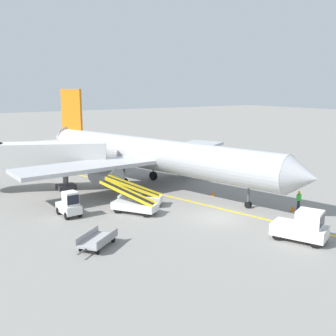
% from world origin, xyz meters
% --- Properties ---
extents(ground_plane, '(300.00, 300.00, 0.00)m').
position_xyz_m(ground_plane, '(0.00, 0.00, 0.00)').
color(ground_plane, gray).
extents(taxi_line_yellow, '(21.75, 77.15, 0.01)m').
position_xyz_m(taxi_line_yellow, '(0.81, 5.00, 0.00)').
color(taxi_line_yellow, yellow).
rests_on(taxi_line_yellow, ground).
extents(airliner, '(27.84, 34.76, 10.10)m').
position_xyz_m(airliner, '(0.66, 12.22, 3.42)').
color(airliner, '#B2B5BA').
rests_on(airliner, ground).
extents(jet_bridge, '(12.75, 7.74, 4.85)m').
position_xyz_m(jet_bridge, '(-10.15, 16.83, 3.54)').
color(jet_bridge, silver).
rests_on(jet_bridge, ground).
extents(pushback_tug, '(3.19, 4.06, 2.20)m').
position_xyz_m(pushback_tug, '(1.63, -6.92, 0.99)').
color(pushback_tug, silver).
rests_on(pushback_tug, ground).
extents(baggage_tug_near_wing, '(1.49, 2.49, 2.10)m').
position_xyz_m(baggage_tug_near_wing, '(-9.91, 6.86, 0.93)').
color(baggage_tug_near_wing, silver).
rests_on(baggage_tug_near_wing, ground).
extents(belt_loader_forward_hold, '(3.85, 4.84, 2.59)m').
position_xyz_m(belt_loader_forward_hold, '(-5.13, 4.79, 0.78)').
color(belt_loader_forward_hold, silver).
rests_on(belt_loader_forward_hold, ground).
extents(belt_loader_aft_hold, '(4.53, 4.30, 2.59)m').
position_xyz_m(belt_loader_aft_hold, '(-3.67, 6.52, 0.78)').
color(belt_loader_aft_hold, silver).
rests_on(belt_loader_aft_hold, ground).
extents(baggage_cart_loaded, '(3.49, 2.93, 0.94)m').
position_xyz_m(baggage_cart_loaded, '(-10.55, -0.35, 0.47)').
color(baggage_cart_loaded, '#A5A5A8').
rests_on(baggage_cart_loaded, ground).
extents(ground_crew_marshaller, '(0.36, 0.24, 1.70)m').
position_xyz_m(ground_crew_marshaller, '(7.01, -2.20, 0.91)').
color(ground_crew_marshaller, '#26262D').
rests_on(ground_crew_marshaller, ground).
extents(safety_cone_nose_left, '(0.36, 0.36, 0.44)m').
position_xyz_m(safety_cone_nose_left, '(12.67, 14.59, 0.22)').
color(safety_cone_nose_left, orange).
rests_on(safety_cone_nose_left, ground).
extents(safety_cone_nose_right, '(0.36, 0.36, 0.44)m').
position_xyz_m(safety_cone_nose_right, '(2.90, 15.15, 0.22)').
color(safety_cone_nose_right, orange).
rests_on(safety_cone_nose_right, ground).
extents(safety_cone_wingtip_left, '(0.36, 0.36, 0.44)m').
position_xyz_m(safety_cone_wingtip_left, '(6.39, -2.10, 0.22)').
color(safety_cone_wingtip_left, orange).
rests_on(safety_cone_wingtip_left, ground).
extents(safety_cone_wingtip_right, '(0.36, 0.36, 0.44)m').
position_xyz_m(safety_cone_wingtip_right, '(3.80, 5.30, 0.22)').
color(safety_cone_wingtip_right, orange).
rests_on(safety_cone_wingtip_right, ground).
extents(safety_cone_tail_area, '(0.36, 0.36, 0.44)m').
position_xyz_m(safety_cone_tail_area, '(11.23, 4.08, 0.22)').
color(safety_cone_tail_area, orange).
rests_on(safety_cone_tail_area, ground).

